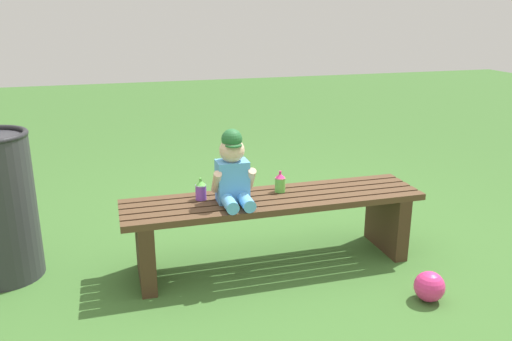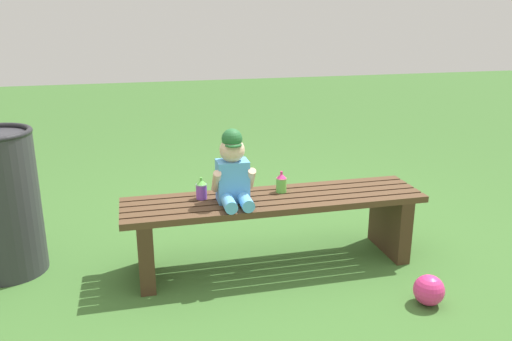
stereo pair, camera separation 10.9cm
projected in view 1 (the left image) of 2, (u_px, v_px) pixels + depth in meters
ground_plane at (273, 263)px, 3.05m from camera, size 16.00×16.00×0.00m
park_bench at (274, 218)px, 2.97m from camera, size 1.69×0.39×0.41m
child_figure at (233, 171)px, 2.79m from camera, size 0.23×0.27×0.40m
sippy_cup_left at (201, 189)px, 2.87m from camera, size 0.06×0.06×0.12m
sippy_cup_right at (280, 182)px, 2.99m from camera, size 0.06×0.06×0.12m
toy_ball at (429, 286)px, 2.64m from camera, size 0.16×0.16×0.16m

